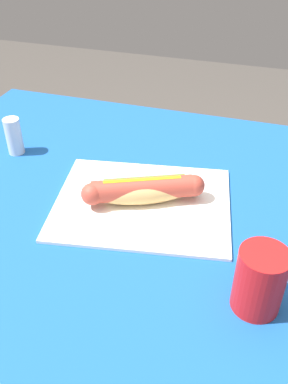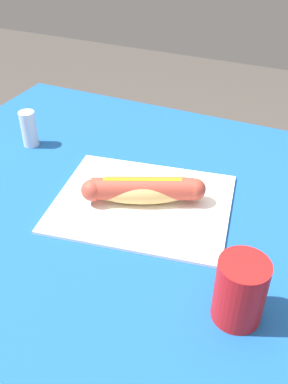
# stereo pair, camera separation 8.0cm
# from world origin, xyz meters

# --- Properties ---
(dining_table) EXTENTS (1.08, 0.92, 0.75)m
(dining_table) POSITION_xyz_m (0.00, 0.00, 0.61)
(dining_table) COLOR brown
(dining_table) RESTS_ON ground
(paper_wrapper) EXTENTS (0.37, 0.32, 0.01)m
(paper_wrapper) POSITION_xyz_m (0.00, 0.04, 0.75)
(paper_wrapper) COLOR white
(paper_wrapper) RESTS_ON dining_table
(hot_dog) EXTENTS (0.22, 0.12, 0.05)m
(hot_dog) POSITION_xyz_m (0.00, 0.04, 0.79)
(hot_dog) COLOR #DBB26B
(hot_dog) RESTS_ON paper_wrapper
(drinking_cup) EXTENTS (0.07, 0.07, 0.10)m
(drinking_cup) POSITION_xyz_m (0.23, -0.14, 0.80)
(drinking_cup) COLOR red
(drinking_cup) RESTS_ON dining_table
(salt_shaker) EXTENTS (0.04, 0.04, 0.08)m
(salt_shaker) POSITION_xyz_m (-0.33, 0.14, 0.79)
(salt_shaker) COLOR silver
(salt_shaker) RESTS_ON dining_table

